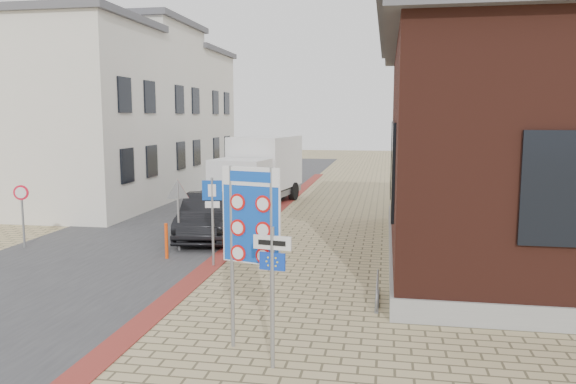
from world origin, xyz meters
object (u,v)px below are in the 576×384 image
Objects in this scene: box_truck at (260,169)px; bollard at (166,241)px; sedan at (209,216)px; border_sign at (251,219)px; parking_sign at (212,206)px; essen_sign at (272,276)px.

box_truck is 10.89m from bollard.
sedan is 9.80m from border_sign.
border_sign is at bearing -75.57° from parking_sign.
box_truck is at bearing 86.50° from parking_sign.
sedan is 10.47m from essen_sign.
border_sign reaches higher than parking_sign.
box_truck is 2.69× the size of essen_sign.
parking_sign is 2.33× the size of bollard.
bollard is at bearing 152.64° from parking_sign.
parking_sign is (-2.92, 6.00, 0.12)m from essen_sign.
border_sign is at bearing -76.04° from sedan.
parking_sign is at bearing -74.86° from box_truck.
sedan is 7.82m from box_truck.
border_sign is 1.33× the size of parking_sign.
essen_sign is 0.96× the size of parking_sign.
box_truck is 1.94× the size of border_sign.
parking_sign reaches higher than bollard.
essen_sign is at bearing -73.86° from parking_sign.
parking_sign is at bearing -78.74° from sedan.
border_sign is 3.09× the size of bollard.
sedan reaches higher than bollard.
sedan is 4.33× the size of bollard.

